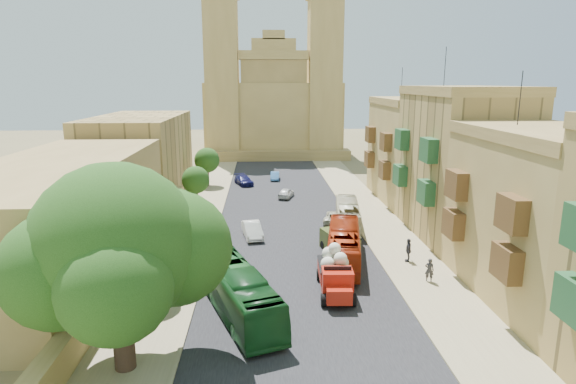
{
  "coord_description": "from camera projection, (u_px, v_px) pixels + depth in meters",
  "views": [
    {
      "loc": [
        -2.49,
        -18.25,
        14.16
      ],
      "look_at": [
        0.0,
        26.0,
        4.0
      ],
      "focal_mm": 30.0,
      "sensor_mm": 36.0,
      "label": 1
    }
  ],
  "objects": [
    {
      "name": "road_surface",
      "position": [
        286.0,
        221.0,
        50.25
      ],
      "size": [
        14.0,
        140.0,
        0.01
      ],
      "primitive_type": "cube",
      "color": "black",
      "rests_on": "ground"
    },
    {
      "name": "sidewalk_east",
      "position": [
        376.0,
        219.0,
        50.77
      ],
      "size": [
        5.0,
        140.0,
        0.01
      ],
      "primitive_type": "cube",
      "color": "#938560",
      "rests_on": "ground"
    },
    {
      "name": "sidewalk_west",
      "position": [
        194.0,
        222.0,
        49.73
      ],
      "size": [
        5.0,
        140.0,
        0.01
      ],
      "primitive_type": "cube",
      "color": "#938560",
      "rests_on": "ground"
    },
    {
      "name": "kerb_east",
      "position": [
        352.0,
        219.0,
        50.62
      ],
      "size": [
        0.25,
        140.0,
        0.12
      ],
      "primitive_type": "cube",
      "color": "#938560",
      "rests_on": "ground"
    },
    {
      "name": "kerb_west",
      "position": [
        219.0,
        221.0,
        49.85
      ],
      "size": [
        0.25,
        140.0,
        0.12
      ],
      "primitive_type": "cube",
      "color": "#938560",
      "rests_on": "ground"
    },
    {
      "name": "townhouse_b",
      "position": [
        544.0,
        215.0,
        31.37
      ],
      "size": [
        9.0,
        14.0,
        14.9
      ],
      "color": "#9E8147",
      "rests_on": "ground"
    },
    {
      "name": "townhouse_c",
      "position": [
        460.0,
        162.0,
        44.72
      ],
      "size": [
        9.0,
        14.0,
        17.4
      ],
      "color": "#A8894C",
      "rests_on": "ground"
    },
    {
      "name": "townhouse_d",
      "position": [
        413.0,
        149.0,
        58.51
      ],
      "size": [
        9.0,
        14.0,
        15.9
      ],
      "color": "#9E8147",
      "rests_on": "ground"
    },
    {
      "name": "west_wall",
      "position": [
        141.0,
        247.0,
        39.63
      ],
      "size": [
        1.0,
        40.0,
        1.8
      ],
      "primitive_type": "cube",
      "color": "#9E8147",
      "rests_on": "ground"
    },
    {
      "name": "west_building_low",
      "position": [
        59.0,
        216.0,
        36.65
      ],
      "size": [
        10.0,
        28.0,
        8.4
      ],
      "primitive_type": "cube",
      "color": "olive",
      "rests_on": "ground"
    },
    {
      "name": "west_building_mid",
      "position": [
        140.0,
        155.0,
        61.77
      ],
      "size": [
        10.0,
        22.0,
        10.0
      ],
      "primitive_type": "cube",
      "color": "#A8894C",
      "rests_on": "ground"
    },
    {
      "name": "church",
      "position": [
        273.0,
        106.0,
        95.44
      ],
      "size": [
        28.0,
        22.5,
        36.3
      ],
      "color": "#9E8147",
      "rests_on": "ground"
    },
    {
      "name": "ficus_tree",
      "position": [
        118.0,
        251.0,
        23.04
      ],
      "size": [
        10.56,
        9.72,
        10.56
      ],
      "color": "#39271C",
      "rests_on": "ground"
    },
    {
      "name": "street_tree_a",
      "position": [
        148.0,
        251.0,
        31.44
      ],
      "size": [
        3.26,
        3.26,
        5.01
      ],
      "color": "#39271C",
      "rests_on": "ground"
    },
    {
      "name": "street_tree_b",
      "position": [
        178.0,
        206.0,
        43.14
      ],
      "size": [
        3.17,
        3.17,
        4.87
      ],
      "color": "#39271C",
      "rests_on": "ground"
    },
    {
      "name": "street_tree_c",
      "position": [
        196.0,
        180.0,
        54.82
      ],
      "size": [
        3.15,
        3.15,
        4.84
      ],
      "color": "#39271C",
      "rests_on": "ground"
    },
    {
      "name": "street_tree_d",
      "position": [
        207.0,
        160.0,
        66.42
      ],
      "size": [
        3.48,
        3.48,
        5.34
      ],
      "color": "#39271C",
      "rests_on": "ground"
    },
    {
      "name": "red_truck",
      "position": [
        335.0,
        273.0,
        32.83
      ],
      "size": [
        2.51,
        5.75,
        3.3
      ],
      "color": "#B51D0D",
      "rests_on": "ground"
    },
    {
      "name": "olive_pickup",
      "position": [
        339.0,
        244.0,
        40.55
      ],
      "size": [
        2.96,
        4.58,
        1.75
      ],
      "color": "#404C1C",
      "rests_on": "ground"
    },
    {
      "name": "bus_green_north",
      "position": [
        238.0,
        292.0,
        29.68
      ],
      "size": [
        6.01,
        10.98,
        3.0
      ],
      "primitive_type": "imported",
      "rotation": [
        0.0,
        0.0,
        0.35
      ],
      "color": "#15491D",
      "rests_on": "ground"
    },
    {
      "name": "bus_red_east",
      "position": [
        344.0,
        245.0,
        38.32
      ],
      "size": [
        4.2,
        10.63,
        2.89
      ],
      "primitive_type": "imported",
      "rotation": [
        0.0,
        0.0,
        2.97
      ],
      "color": "#98250C",
      "rests_on": "ground"
    },
    {
      "name": "bus_cream_east",
      "position": [
        348.0,
        215.0,
        47.75
      ],
      "size": [
        3.37,
        9.36,
        2.55
      ],
      "primitive_type": "imported",
      "rotation": [
        0.0,
        0.0,
        3.0
      ],
      "color": "beige",
      "rests_on": "ground"
    },
    {
      "name": "car_blue_a",
      "position": [
        241.0,
        279.0,
        33.79
      ],
      "size": [
        2.76,
        4.22,
        1.34
      ],
      "primitive_type": "imported",
      "rotation": [
        0.0,
        0.0,
        0.33
      ],
      "color": "teal",
      "rests_on": "ground"
    },
    {
      "name": "car_white_a",
      "position": [
        252.0,
        230.0,
        44.76
      ],
      "size": [
        2.22,
        4.54,
        1.43
      ],
      "primitive_type": "imported",
      "rotation": [
        0.0,
        0.0,
        0.17
      ],
      "color": "silver",
      "rests_on": "ground"
    },
    {
      "name": "car_cream",
      "position": [
        335.0,
        217.0,
        49.43
      ],
      "size": [
        3.04,
        4.69,
        1.2
      ],
      "primitive_type": "imported",
      "rotation": [
        0.0,
        0.0,
        2.88
      ],
      "color": "#BAB397",
      "rests_on": "ground"
    },
    {
      "name": "car_dkblue",
      "position": [
        244.0,
        180.0,
        67.71
      ],
      "size": [
        3.21,
        4.88,
        1.31
      ],
      "primitive_type": "imported",
      "rotation": [
        0.0,
        0.0,
        0.33
      ],
      "color": "#0F1143",
      "rests_on": "ground"
    },
    {
      "name": "car_white_b",
      "position": [
        286.0,
        193.0,
        60.12
      ],
      "size": [
        2.46,
        3.84,
        1.22
      ],
      "primitive_type": "imported",
      "rotation": [
        0.0,
        0.0,
        2.83
      ],
      "color": "silver",
      "rests_on": "ground"
    },
    {
      "name": "car_blue_b",
      "position": [
        275.0,
        176.0,
        71.13
      ],
      "size": [
        1.43,
        3.58,
        1.16
      ],
      "primitive_type": "imported",
      "rotation": [
        0.0,
        0.0,
        -0.06
      ],
      "color": "#437FC2",
      "rests_on": "ground"
    },
    {
      "name": "pedestrian_a",
      "position": [
        429.0,
        270.0,
        34.79
      ],
      "size": [
        0.75,
        0.62,
        1.76
      ],
      "primitive_type": "imported",
      "rotation": [
        0.0,
        0.0,
        2.77
      ],
      "color": "#2B2A2C",
      "rests_on": "ground"
    },
    {
      "name": "pedestrian_c",
      "position": [
        408.0,
        250.0,
        38.64
      ],
      "size": [
        0.77,
        1.22,
        1.93
      ],
      "primitive_type": "imported",
      "rotation": [
        0.0,
        0.0,
        4.43
      ],
      "color": "#35343B",
      "rests_on": "ground"
    }
  ]
}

